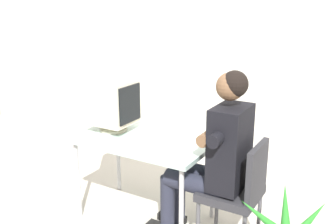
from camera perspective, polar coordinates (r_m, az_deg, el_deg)
ground_plane at (r=3.43m, az=-3.32°, el=-15.16°), size 12.00×12.00×0.00m
wall_back at (r=4.07m, az=11.19°, el=11.89°), size 8.00×0.10×3.00m
desk at (r=3.14m, az=-3.52°, el=-4.85°), size 1.11×0.68×0.72m
crt_monitor at (r=3.25m, az=-8.22°, el=1.47°), size 0.36×0.33×0.45m
keyboard at (r=3.13m, az=-4.26°, el=-3.51°), size 0.20×0.46×0.03m
office_chair at (r=2.83m, az=10.48°, el=-11.18°), size 0.40×0.40×0.85m
person_seated at (r=2.80m, az=6.90°, el=-6.27°), size 0.75×0.55×1.35m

